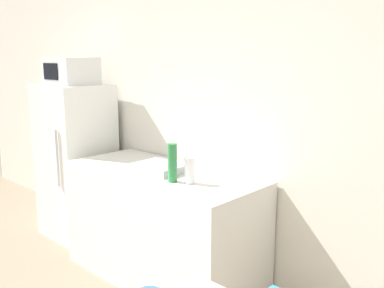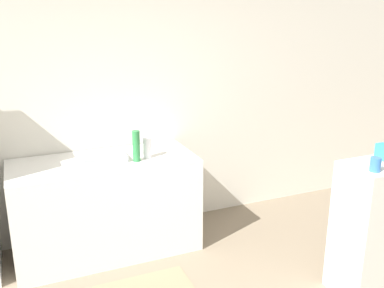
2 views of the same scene
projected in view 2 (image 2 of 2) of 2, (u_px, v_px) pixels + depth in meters
name	position (u px, v px, depth m)	size (l,w,h in m)	color
wall_back	(103.00, 106.00, 4.08)	(8.00, 0.06, 2.60)	silver
counter	(106.00, 206.00, 3.93)	(1.63, 0.71, 0.89)	silver
sink_basin	(104.00, 157.00, 3.78)	(0.38, 0.28, 0.06)	#9EA3A8
bottle_tall	(136.00, 146.00, 3.74)	(0.07, 0.07, 0.28)	#2D7F42
bottle_short	(147.00, 148.00, 3.84)	(0.07, 0.07, 0.19)	silver
shelf_cabinet	(381.00, 227.00, 3.34)	(0.70, 0.39, 1.07)	silver
jar	(375.00, 164.00, 2.99)	(0.08, 0.08, 0.10)	#336BB2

